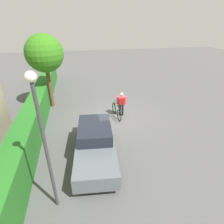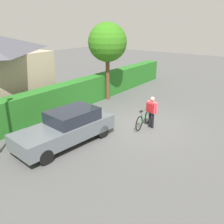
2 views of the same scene
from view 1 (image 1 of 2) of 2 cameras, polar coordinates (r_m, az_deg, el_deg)
ground_plane at (r=12.05m, az=1.22°, el=-1.31°), size 60.00×60.00×0.00m
hedge_row at (r=11.70m, az=-22.90°, el=0.00°), size 20.57×0.90×1.65m
parked_car_near at (r=8.37m, az=-5.35°, el=-9.56°), size 4.65×2.17×1.48m
bicycle at (r=11.79m, az=1.45°, el=0.27°), size 1.84×0.50×0.98m
person_rider at (r=11.71m, az=3.06°, el=3.14°), size 0.40×0.65×1.62m
street_lamp at (r=5.29m, az=-21.26°, el=-6.18°), size 0.28×0.28×4.72m
tree_kerbside at (r=13.17m, az=-20.73°, el=16.95°), size 2.49×2.49×5.05m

